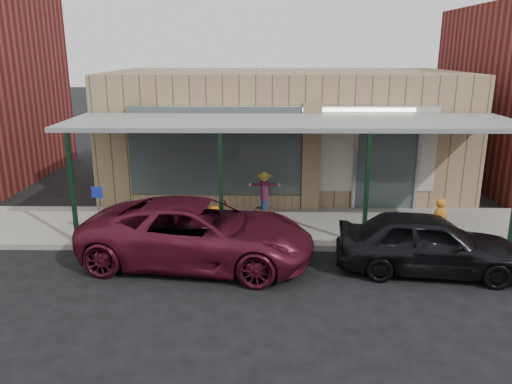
{
  "coord_description": "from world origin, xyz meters",
  "views": [
    {
      "loc": [
        -0.78,
        -9.72,
        4.9
      ],
      "look_at": [
        -0.94,
        2.6,
        1.39
      ],
      "focal_mm": 35.0,
      "sensor_mm": 36.0,
      "label": 1
    }
  ],
  "objects_px": {
    "car_maroon": "(199,233)",
    "handicap_sign": "(98,206)",
    "barrel_scarecrow": "(264,205)",
    "barrel_pumpkin": "(214,219)",
    "parked_sedan": "(428,243)"
  },
  "relations": [
    {
      "from": "car_maroon",
      "to": "handicap_sign",
      "type": "bearing_deg",
      "value": 74.96
    },
    {
      "from": "handicap_sign",
      "to": "car_maroon",
      "type": "relative_size",
      "value": 0.26
    },
    {
      "from": "barrel_pumpkin",
      "to": "handicap_sign",
      "type": "relative_size",
      "value": 0.49
    },
    {
      "from": "barrel_scarecrow",
      "to": "barrel_pumpkin",
      "type": "relative_size",
      "value": 2.17
    },
    {
      "from": "barrel_pumpkin",
      "to": "parked_sedan",
      "type": "distance_m",
      "value": 5.65
    },
    {
      "from": "handicap_sign",
      "to": "barrel_pumpkin",
      "type": "bearing_deg",
      "value": 22.12
    },
    {
      "from": "barrel_scarecrow",
      "to": "handicap_sign",
      "type": "distance_m",
      "value": 4.52
    },
    {
      "from": "parked_sedan",
      "to": "car_maroon",
      "type": "relative_size",
      "value": 0.78
    },
    {
      "from": "barrel_scarecrow",
      "to": "barrel_pumpkin",
      "type": "height_order",
      "value": "barrel_scarecrow"
    },
    {
      "from": "barrel_pumpkin",
      "to": "parked_sedan",
      "type": "height_order",
      "value": "parked_sedan"
    },
    {
      "from": "handicap_sign",
      "to": "parked_sedan",
      "type": "bearing_deg",
      "value": -5.45
    },
    {
      "from": "barrel_scarecrow",
      "to": "car_maroon",
      "type": "bearing_deg",
      "value": -100.4
    },
    {
      "from": "barrel_scarecrow",
      "to": "car_maroon",
      "type": "xyz_separation_m",
      "value": [
        -1.57,
        -2.53,
        0.1
      ]
    },
    {
      "from": "parked_sedan",
      "to": "car_maroon",
      "type": "height_order",
      "value": "parked_sedan"
    },
    {
      "from": "handicap_sign",
      "to": "barrel_scarecrow",
      "type": "bearing_deg",
      "value": 23.38
    }
  ]
}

